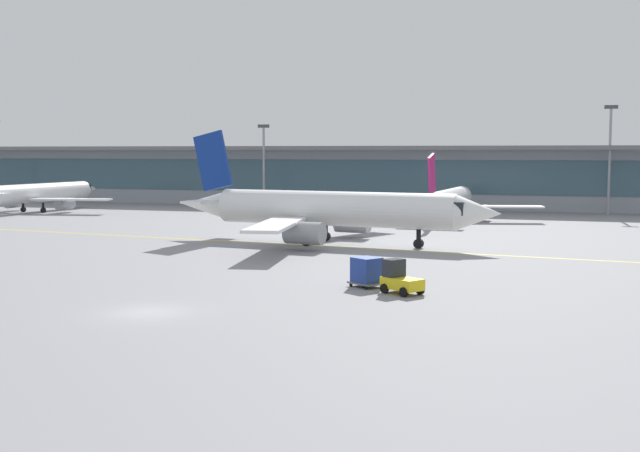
% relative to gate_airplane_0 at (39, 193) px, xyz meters
% --- Properties ---
extents(ground_plane, '(400.00, 400.00, 0.00)m').
position_rel_gate_airplane_0_xyz_m(ground_plane, '(52.90, -61.41, -2.69)').
color(ground_plane, gray).
extents(taxiway_centreline_stripe, '(109.35, 12.65, 0.01)m').
position_rel_gate_airplane_0_xyz_m(taxiway_centreline_stripe, '(53.11, -28.75, -2.68)').
color(taxiway_centreline_stripe, yellow).
rests_on(taxiway_centreline_stripe, ground_plane).
extents(terminal_concourse, '(223.46, 11.00, 9.60)m').
position_rel_gate_airplane_0_xyz_m(terminal_concourse, '(52.90, 26.07, 2.23)').
color(terminal_concourse, '#8C939E').
rests_on(terminal_concourse, ground_plane).
extents(gate_airplane_0, '(25.07, 27.05, 8.96)m').
position_rel_gate_airplane_0_xyz_m(gate_airplane_0, '(0.00, 0.00, 0.00)').
color(gate_airplane_0, white).
rests_on(gate_airplane_0, ground_plane).
extents(gate_airplane_1, '(24.10, 25.91, 8.59)m').
position_rel_gate_airplane_0_xyz_m(gate_airplane_1, '(59.04, 4.02, -0.11)').
color(gate_airplane_1, white).
rests_on(gate_airplane_1, ground_plane).
extents(taxiing_regional_jet, '(32.96, 30.46, 10.91)m').
position_rel_gate_airplane_0_xyz_m(taxiing_regional_jet, '(52.69, -26.70, 0.59)').
color(taxiing_regional_jet, white).
rests_on(taxiing_regional_jet, ground_plane).
extents(baggage_tug, '(2.94, 2.62, 2.10)m').
position_rel_gate_airplane_0_xyz_m(baggage_tug, '(64.75, -51.35, -1.79)').
color(baggage_tug, yellow).
rests_on(baggage_tug, ground_plane).
extents(cargo_dolly_lead, '(2.63, 2.49, 1.94)m').
position_rel_gate_airplane_0_xyz_m(cargo_dolly_lead, '(62.20, -49.67, -1.63)').
color(cargo_dolly_lead, '#595B60').
rests_on(cargo_dolly_lead, ground_plane).
extents(apron_light_mast_1, '(1.80, 0.36, 12.88)m').
position_rel_gate_airplane_0_xyz_m(apron_light_mast_1, '(28.37, 17.18, 4.43)').
color(apron_light_mast_1, gray).
rests_on(apron_light_mast_1, ground_plane).
extents(apron_light_mast_2, '(1.80, 0.36, 15.12)m').
position_rel_gate_airplane_0_xyz_m(apron_light_mast_2, '(78.80, 19.85, 5.57)').
color(apron_light_mast_2, gray).
rests_on(apron_light_mast_2, ground_plane).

